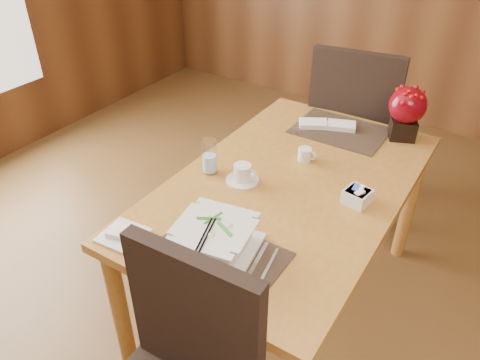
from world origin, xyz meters
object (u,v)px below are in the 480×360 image
Objects in this scene: dining_table at (289,200)px; water_glass at (209,157)px; soup_setting at (214,239)px; far_chair at (354,125)px; coffee_cup at (242,174)px; bread_plate at (123,235)px; sugar_caddy at (357,196)px; berry_decor at (407,110)px; creamer_jug at (305,154)px.

water_glass reaches higher than dining_table.
soup_setting is 1.46m from far_chair.
soup_setting is at bearing 83.48° from far_chair.
dining_table is 0.24m from coffee_cup.
bread_plate is at bearing 71.51° from far_chair.
water_glass is at bearing -168.02° from sugar_caddy.
bread_plate is 0.14× the size of far_chair.
soup_setting is at bearing -104.49° from berry_decor.
water_glass is at bearing -174.92° from coffee_cup.
bread_plate is (-0.32, -0.84, -0.02)m from creamer_jug.
dining_table is 1.38× the size of far_chair.
far_chair is (-0.33, 0.27, -0.29)m from berry_decor.
sugar_caddy is (0.63, 0.13, -0.05)m from water_glass.
coffee_cup is 0.48m from sugar_caddy.
creamer_jug is 0.37m from sugar_caddy.
creamer_jug is 0.53× the size of bread_plate.
coffee_cup is (-0.18, -0.10, 0.13)m from dining_table.
berry_decor reaches higher than soup_setting.
creamer_jug is at bearing 64.17° from coffee_cup.
creamer_jug is (-0.03, 0.20, 0.13)m from dining_table.
far_chair reaches higher than creamer_jug.
sugar_caddy reaches higher than bread_plate.
creamer_jug is at bearing 45.89° from water_glass.
coffee_cup is 1.76× the size of creamer_jug.
soup_setting reaches higher than dining_table.
far_chair reaches higher than water_glass.
far_chair is (-0.34, 0.90, -0.17)m from sugar_caddy.
far_chair is (0.30, 1.56, -0.14)m from bread_plate.
coffee_cup is 0.17m from water_glass.
coffee_cup is 0.54× the size of berry_decor.
soup_setting reaches higher than creamer_jug.
sugar_caddy is at bearing 45.67° from bread_plate.
sugar_caddy is at bearing -89.13° from berry_decor.
coffee_cup is 0.57m from bread_plate.
dining_table is at bearing -85.94° from creamer_jug.
bread_plate is 1.60m from far_chair.
water_glass is at bearing -160.85° from dining_table.
far_chair is (0.29, 1.04, -0.22)m from water_glass.
water_glass is 0.64m from sugar_caddy.
creamer_jug is at bearing 83.87° from far_chair.
water_glass reaches higher than soup_setting.
water_glass is at bearing 66.98° from far_chair.
dining_table is at bearing 19.15° from water_glass.
water_glass reaches higher than sugar_caddy.
far_chair is at bearing 82.82° from coffee_cup.
water_glass is at bearing -138.57° from creamer_jug.
soup_setting is 0.35m from bread_plate.
coffee_cup is at bearing 5.08° from water_glass.
sugar_caddy reaches higher than dining_table.
coffee_cup is 1.04m from far_chair.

